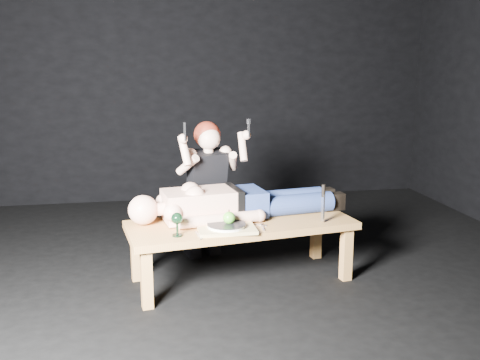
{
  "coord_description": "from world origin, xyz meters",
  "views": [
    {
      "loc": [
        -0.84,
        -3.71,
        1.58
      ],
      "look_at": [
        -0.17,
        0.01,
        0.75
      ],
      "focal_mm": 39.95,
      "sensor_mm": 36.0,
      "label": 1
    }
  ],
  "objects_px": {
    "kneeling_woman": "(204,188)",
    "carving_knife": "(323,204)",
    "lying_man": "(241,198)",
    "goblet": "(177,224)",
    "table": "(241,251)",
    "serving_tray": "(226,229)"
  },
  "relations": [
    {
      "from": "kneeling_woman",
      "to": "goblet",
      "type": "relative_size",
      "value": 7.22
    },
    {
      "from": "lying_man",
      "to": "goblet",
      "type": "bearing_deg",
      "value": -150.06
    },
    {
      "from": "kneeling_woman",
      "to": "serving_tray",
      "type": "distance_m",
      "value": 0.73
    },
    {
      "from": "lying_man",
      "to": "goblet",
      "type": "height_order",
      "value": "lying_man"
    },
    {
      "from": "lying_man",
      "to": "carving_knife",
      "type": "bearing_deg",
      "value": -35.15
    },
    {
      "from": "lying_man",
      "to": "goblet",
      "type": "distance_m",
      "value": 0.65
    },
    {
      "from": "table",
      "to": "lying_man",
      "type": "bearing_deg",
      "value": 70.87
    },
    {
      "from": "table",
      "to": "serving_tray",
      "type": "distance_m",
      "value": 0.33
    },
    {
      "from": "kneeling_woman",
      "to": "table",
      "type": "bearing_deg",
      "value": -82.41
    },
    {
      "from": "kneeling_woman",
      "to": "serving_tray",
      "type": "relative_size",
      "value": 2.97
    },
    {
      "from": "goblet",
      "to": "carving_knife",
      "type": "distance_m",
      "value": 1.07
    },
    {
      "from": "table",
      "to": "goblet",
      "type": "xyz_separation_m",
      "value": [
        -0.48,
        -0.25,
        0.31
      ]
    },
    {
      "from": "table",
      "to": "kneeling_woman",
      "type": "bearing_deg",
      "value": 103.09
    },
    {
      "from": "serving_tray",
      "to": "carving_knife",
      "type": "bearing_deg",
      "value": 5.09
    },
    {
      "from": "lying_man",
      "to": "table",
      "type": "bearing_deg",
      "value": -109.13
    },
    {
      "from": "kneeling_woman",
      "to": "goblet",
      "type": "height_order",
      "value": "kneeling_woman"
    },
    {
      "from": "carving_knife",
      "to": "serving_tray",
      "type": "bearing_deg",
      "value": 176.49
    },
    {
      "from": "goblet",
      "to": "lying_man",
      "type": "bearing_deg",
      "value": 38.53
    },
    {
      "from": "lying_man",
      "to": "carving_knife",
      "type": "distance_m",
      "value": 0.61
    },
    {
      "from": "table",
      "to": "goblet",
      "type": "bearing_deg",
      "value": -161.06
    },
    {
      "from": "kneeling_woman",
      "to": "carving_knife",
      "type": "height_order",
      "value": "kneeling_woman"
    },
    {
      "from": "table",
      "to": "carving_knife",
      "type": "distance_m",
      "value": 0.69
    }
  ]
}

